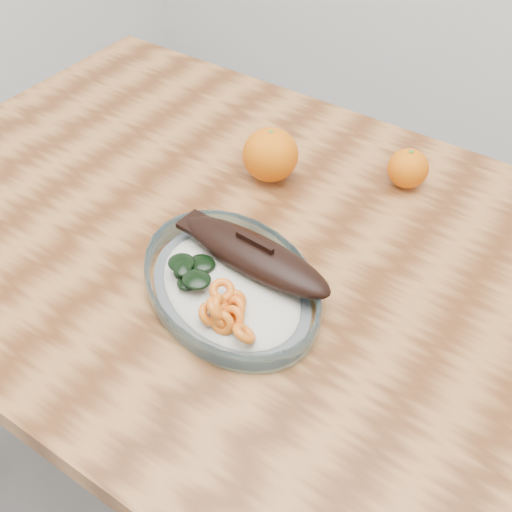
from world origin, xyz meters
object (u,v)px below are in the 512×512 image
at_px(plated_meal, 231,282).
at_px(orange_right, 408,168).
at_px(dining_table, 246,284).
at_px(orange_left, 270,155).

xyz_separation_m(plated_meal, orange_right, (0.09, 0.35, 0.01)).
bearing_deg(plated_meal, dining_table, 139.55).
height_order(dining_table, orange_right, orange_right).
relative_size(plated_meal, orange_left, 7.70).
xyz_separation_m(dining_table, orange_right, (0.14, 0.25, 0.13)).
bearing_deg(orange_left, dining_table, -70.59).
distance_m(dining_table, orange_left, 0.21).
relative_size(dining_table, plated_meal, 1.75).
distance_m(plated_meal, orange_right, 0.36).
distance_m(orange_left, orange_right, 0.22).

